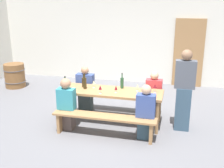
# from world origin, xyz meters

# --- Properties ---
(ground_plane) EXTENTS (24.00, 24.00, 0.00)m
(ground_plane) POSITION_xyz_m (0.00, 0.00, 0.00)
(ground_plane) COLOR slate
(back_wall) EXTENTS (14.00, 0.20, 3.20)m
(back_wall) POSITION_xyz_m (0.00, 3.37, 1.60)
(back_wall) COLOR silver
(back_wall) RESTS_ON ground
(wooden_door) EXTENTS (0.90, 0.06, 2.10)m
(wooden_door) POSITION_xyz_m (1.63, 3.23, 1.05)
(wooden_door) COLOR #9E7247
(wooden_door) RESTS_ON ground
(tasting_table) EXTENTS (2.17, 0.71, 0.75)m
(tasting_table) POSITION_xyz_m (0.00, 0.00, 0.67)
(tasting_table) COLOR #9E7247
(tasting_table) RESTS_ON ground
(bench_near) EXTENTS (2.07, 0.30, 0.45)m
(bench_near) POSITION_xyz_m (0.00, -0.66, 0.36)
(bench_near) COLOR #9E7247
(bench_near) RESTS_ON ground
(bench_far) EXTENTS (2.07, 0.30, 0.45)m
(bench_far) POSITION_xyz_m (0.00, 0.66, 0.36)
(bench_far) COLOR #9E7247
(bench_far) RESTS_ON ground
(wine_bottle_0) EXTENTS (0.08, 0.08, 0.33)m
(wine_bottle_0) POSITION_xyz_m (-0.96, -0.25, 0.87)
(wine_bottle_0) COLOR #143319
(wine_bottle_0) RESTS_ON tasting_table
(wine_bottle_1) EXTENTS (0.08, 0.08, 0.30)m
(wine_bottle_1) POSITION_xyz_m (-0.68, 0.10, 0.86)
(wine_bottle_1) COLOR #332814
(wine_bottle_1) RESTS_ON tasting_table
(wine_bottle_2) EXTENTS (0.07, 0.07, 0.34)m
(wine_bottle_2) POSITION_xyz_m (0.17, 0.22, 0.88)
(wine_bottle_2) COLOR #234C2D
(wine_bottle_2) RESTS_ON tasting_table
(wine_bottle_3) EXTENTS (0.07, 0.07, 0.35)m
(wine_bottle_3) POSITION_xyz_m (-0.61, -0.01, 0.88)
(wine_bottle_3) COLOR #332814
(wine_bottle_3) RESTS_ON tasting_table
(wine_glass_0) EXTENTS (0.06, 0.06, 0.16)m
(wine_glass_0) POSITION_xyz_m (0.53, 0.11, 0.86)
(wine_glass_0) COLOR silver
(wine_glass_0) RESTS_ON tasting_table
(wine_glass_1) EXTENTS (0.07, 0.07, 0.17)m
(wine_glass_1) POSITION_xyz_m (-0.19, -0.24, 0.87)
(wine_glass_1) COLOR silver
(wine_glass_1) RESTS_ON tasting_table
(wine_glass_2) EXTENTS (0.06, 0.06, 0.16)m
(wine_glass_2) POSITION_xyz_m (0.11, -0.11, 0.85)
(wine_glass_2) COLOR silver
(wine_glass_2) RESTS_ON tasting_table
(wine_glass_3) EXTENTS (0.08, 0.08, 0.18)m
(wine_glass_3) POSITION_xyz_m (0.90, 0.12, 0.88)
(wine_glass_3) COLOR silver
(wine_glass_3) RESTS_ON tasting_table
(wine_glass_4) EXTENTS (0.07, 0.07, 0.17)m
(wine_glass_4) POSITION_xyz_m (-0.44, 0.10, 0.87)
(wine_glass_4) COLOR silver
(wine_glass_4) RESTS_ON tasting_table
(seated_guest_near_0) EXTENTS (0.36, 0.24, 1.11)m
(seated_guest_near_0) POSITION_xyz_m (-0.84, -0.51, 0.53)
(seated_guest_near_0) COLOR brown
(seated_guest_near_0) RESTS_ON ground
(seated_guest_near_1) EXTENTS (0.36, 0.24, 1.09)m
(seated_guest_near_1) POSITION_xyz_m (0.79, -0.51, 0.52)
(seated_guest_near_1) COLOR #355162
(seated_guest_near_1) RESTS_ON ground
(seated_guest_far_0) EXTENTS (0.41, 0.24, 1.12)m
(seated_guest_far_0) POSITION_xyz_m (-0.79, 0.51, 0.53)
(seated_guest_far_0) COLOR #3E4F52
(seated_guest_far_0) RESTS_ON ground
(seated_guest_far_1) EXTENTS (0.36, 0.24, 1.10)m
(seated_guest_far_1) POSITION_xyz_m (0.85, 0.51, 0.52)
(seated_guest_far_1) COLOR #464E3E
(seated_guest_far_1) RESTS_ON ground
(standing_host) EXTENTS (0.41, 0.24, 1.69)m
(standing_host) POSITION_xyz_m (1.49, 0.07, 0.82)
(standing_host) COLOR #344D62
(standing_host) RESTS_ON ground
(wine_barrel) EXTENTS (0.65, 0.65, 0.74)m
(wine_barrel) POSITION_xyz_m (-3.59, 1.82, 0.37)
(wine_barrel) COLOR brown
(wine_barrel) RESTS_ON ground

